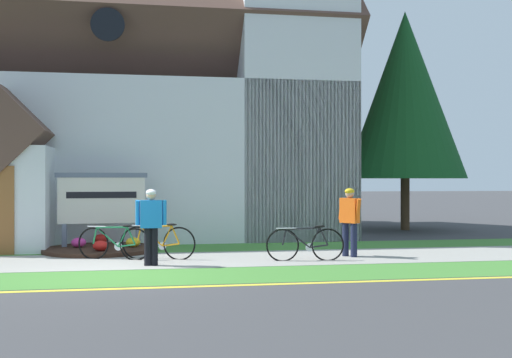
% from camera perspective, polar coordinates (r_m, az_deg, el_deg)
% --- Properties ---
extents(ground, '(140.00, 140.00, 0.00)m').
position_cam_1_polar(ground, '(16.02, -12.64, -6.42)').
color(ground, '#3D3D3F').
extents(sidewalk_slab, '(32.00, 2.71, 0.01)m').
position_cam_1_polar(sidewalk_slab, '(13.96, -14.26, -7.35)').
color(sidewalk_slab, '#99968E').
rests_on(sidewalk_slab, ground).
extents(grass_verge, '(32.00, 1.95, 0.01)m').
position_cam_1_polar(grass_verge, '(11.66, -15.15, -8.81)').
color(grass_verge, '#427F33').
rests_on(grass_verge, ground).
extents(church_lawn, '(24.00, 1.89, 0.01)m').
position_cam_1_polar(church_lawn, '(16.24, -13.63, -6.31)').
color(church_lawn, '#427F33').
rests_on(church_lawn, ground).
extents(curb_paint_stripe, '(28.00, 0.16, 0.01)m').
position_cam_1_polar(curb_paint_stripe, '(10.56, -15.72, -9.74)').
color(curb_paint_stripe, yellow).
rests_on(curb_paint_stripe, ground).
extents(church_building, '(14.68, 11.11, 12.52)m').
position_cam_1_polar(church_building, '(21.55, -11.29, 7.62)').
color(church_building, silver).
rests_on(church_building, ground).
extents(church_sign, '(2.27, 0.29, 1.95)m').
position_cam_1_polar(church_sign, '(16.20, -13.94, -1.86)').
color(church_sign, slate).
rests_on(church_sign, ground).
extents(flower_bed, '(2.78, 2.78, 0.34)m').
position_cam_1_polar(flower_bed, '(15.89, -14.02, -6.20)').
color(flower_bed, '#382319').
rests_on(flower_bed, ground).
extents(bicycle_white, '(1.61, 0.67, 0.80)m').
position_cam_1_polar(bicycle_white, '(14.21, -12.84, -5.72)').
color(bicycle_white, black).
rests_on(bicycle_white, ground).
extents(bicycle_red, '(1.63, 0.67, 0.82)m').
position_cam_1_polar(bicycle_red, '(14.09, -8.92, -5.72)').
color(bicycle_red, black).
rests_on(bicycle_red, ground).
extents(bicycle_silver, '(1.72, 0.20, 0.79)m').
position_cam_1_polar(bicycle_silver, '(13.70, 4.56, -5.94)').
color(bicycle_silver, black).
rests_on(bicycle_silver, ground).
extents(cyclist_in_green_jersey, '(0.41, 0.71, 1.58)m').
position_cam_1_polar(cyclist_in_green_jersey, '(14.47, 8.57, -3.49)').
color(cyclist_in_green_jersey, '#191E38').
rests_on(cyclist_in_green_jersey, ground).
extents(cyclist_in_orange_jersey, '(0.63, 0.26, 1.58)m').
position_cam_1_polar(cyclist_in_orange_jersey, '(13.01, -9.59, -3.87)').
color(cyclist_in_orange_jersey, black).
rests_on(cyclist_in_orange_jersey, ground).
extents(roadside_conifer, '(4.22, 4.22, 7.69)m').
position_cam_1_polar(roadside_conifer, '(22.68, 13.49, 7.49)').
color(roadside_conifer, '#4C3823').
rests_on(roadside_conifer, ground).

